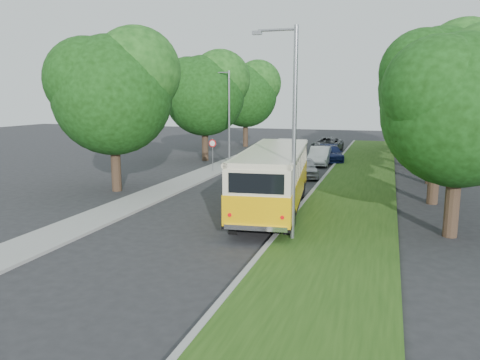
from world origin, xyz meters
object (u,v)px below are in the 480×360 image
(vintage_bus, at_px, (273,180))
(car_silver, at_px, (305,167))
(car_blue, at_px, (331,154))
(lamppost_far, at_px, (228,114))
(lamppost_near, at_px, (292,127))
(car_white, at_px, (320,156))
(car_grey, at_px, (327,145))

(vintage_bus, relative_size, car_silver, 2.66)
(car_blue, bearing_deg, lamppost_far, -160.32)
(lamppost_near, height_order, vintage_bus, lamppost_near)
(vintage_bus, height_order, car_blue, vintage_bus)
(car_silver, bearing_deg, car_white, 72.82)
(vintage_bus, distance_m, car_white, 16.55)
(car_blue, bearing_deg, lamppost_near, -98.97)
(vintage_bus, xyz_separation_m, car_blue, (0.51, 18.93, -0.89))
(car_white, xyz_separation_m, car_grey, (-0.59, 9.24, 0.01))
(lamppost_near, relative_size, lamppost_far, 1.07)
(lamppost_near, relative_size, car_silver, 2.02)
(vintage_bus, bearing_deg, car_grey, 85.04)
(car_white, xyz_separation_m, car_blue, (0.61, 2.40, -0.06))
(lamppost_near, bearing_deg, vintage_bus, 111.69)
(lamppost_near, xyz_separation_m, vintage_bus, (-1.71, 4.31, -2.81))
(car_white, distance_m, car_blue, 2.48)
(vintage_bus, bearing_deg, lamppost_far, 110.37)
(vintage_bus, height_order, car_white, vintage_bus)
(car_white, relative_size, car_grey, 0.83)
(vintage_bus, relative_size, car_blue, 2.28)
(car_silver, bearing_deg, lamppost_near, -98.29)
(car_silver, xyz_separation_m, car_blue, (0.75, 8.59, -0.00))
(vintage_bus, relative_size, car_grey, 1.98)
(car_silver, bearing_deg, car_grey, 75.78)
(lamppost_near, relative_size, car_blue, 1.73)
(car_silver, relative_size, car_grey, 0.74)
(car_white, bearing_deg, car_grey, 91.93)
(lamppost_far, bearing_deg, car_silver, -28.99)
(lamppost_near, height_order, car_blue, lamppost_near)
(car_blue, bearing_deg, car_white, -116.23)
(lamppost_far, xyz_separation_m, car_white, (7.09, 2.34, -3.39))
(car_silver, bearing_deg, vintage_bus, -104.54)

